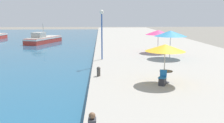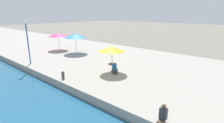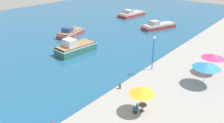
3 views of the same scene
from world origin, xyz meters
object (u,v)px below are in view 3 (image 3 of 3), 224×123
object	(u,v)px
fishing_boat_near	(75,47)
fishing_boat_distant	(131,14)
cafe_umbrella_pink	(142,91)
cafe_table	(143,106)
fishing_boat_mid	(71,32)
cafe_chair_left	(135,110)
lamppost	(154,47)
fishing_boat_far	(159,26)
mooring_bollard	(120,86)
cafe_umbrella_striped	(213,56)
cafe_umbrella_white	(207,66)

from	to	relation	value
fishing_boat_near	fishing_boat_distant	distance (m)	28.92
cafe_umbrella_pink	cafe_table	world-z (taller)	cafe_umbrella_pink
fishing_boat_mid	cafe_umbrella_pink	bearing A→B (deg)	-42.73
cafe_chair_left	lamppost	distance (m)	10.05
fishing_boat_near	fishing_boat_mid	xyz separation A→B (m)	(-7.61, 5.47, -0.21)
cafe_table	lamppost	xyz separation A→B (m)	(-3.87, 8.39, 2.56)
fishing_boat_near	fishing_boat_far	xyz separation A→B (m)	(3.49, 21.45, -0.22)
mooring_bollard	cafe_umbrella_striped	bearing A→B (deg)	58.65
fishing_boat_near	fishing_boat_distant	world-z (taller)	fishing_boat_near
fishing_boat_distant	fishing_boat_mid	bearing A→B (deg)	-82.35
fishing_boat_near	cafe_table	xyz separation A→B (m)	(17.30, -6.89, 0.27)
cafe_table	fishing_boat_far	bearing A→B (deg)	115.98
cafe_table	cafe_umbrella_striped	bearing A→B (deg)	79.40
fishing_boat_near	fishing_boat_distant	xyz separation A→B (m)	(-8.29, 27.70, -0.22)
cafe_umbrella_pink	cafe_umbrella_white	xyz separation A→B (m)	(2.82, 8.93, 0.20)
cafe_table	cafe_chair_left	bearing A→B (deg)	-121.35
fishing_boat_distant	cafe_chair_left	xyz separation A→B (m)	(25.20, -35.21, 0.28)
cafe_umbrella_white	lamppost	distance (m)	6.63
cafe_table	lamppost	world-z (taller)	lamppost
fishing_boat_far	mooring_bollard	world-z (taller)	fishing_boat_far
cafe_umbrella_striped	fishing_boat_far	bearing A→B (deg)	135.56
cafe_umbrella_pink	cafe_umbrella_white	distance (m)	9.37
cafe_table	cafe_chair_left	size ratio (longest dim) A/B	0.88
mooring_bollard	cafe_table	bearing A→B (deg)	-24.24
fishing_boat_far	mooring_bollard	bearing A→B (deg)	-49.80
fishing_boat_near	mooring_bollard	size ratio (longest dim) A/B	10.55
cafe_umbrella_pink	cafe_table	bearing A→B (deg)	16.24
cafe_table	fishing_boat_distant	bearing A→B (deg)	126.48
mooring_bollard	cafe_chair_left	bearing A→B (deg)	-33.39
cafe_umbrella_pink	cafe_table	size ratio (longest dim) A/B	3.01
fishing_boat_far	fishing_boat_near	bearing A→B (deg)	-79.10
fishing_boat_far	cafe_chair_left	bearing A→B (deg)	-44.97
cafe_chair_left	lamppost	world-z (taller)	lamppost
fishing_boat_far	cafe_umbrella_white	size ratio (longest dim) A/B	2.75
fishing_boat_far	cafe_umbrella_pink	size ratio (longest dim) A/B	3.52
fishing_boat_far	fishing_boat_distant	xyz separation A→B (m)	(-11.77, 6.26, -0.00)
fishing_boat_distant	cafe_chair_left	size ratio (longest dim) A/B	9.42
cafe_table	cafe_chair_left	xyz separation A→B (m)	(-0.38, -0.62, -0.21)
fishing_boat_mid	mooring_bollard	bearing A→B (deg)	-42.97
fishing_boat_far	cafe_chair_left	xyz separation A→B (m)	(13.43, -28.95, 0.28)
cafe_umbrella_white	cafe_umbrella_striped	world-z (taller)	cafe_umbrella_white
fishing_boat_near	mooring_bollard	bearing A→B (deg)	-16.23
fishing_boat_mid	cafe_table	xyz separation A→B (m)	(24.91, -12.36, 0.47)
cafe_umbrella_white	cafe_chair_left	world-z (taller)	cafe_umbrella_white
fishing_boat_mid	mooring_bollard	distance (m)	23.27
cafe_umbrella_striped	cafe_chair_left	xyz separation A→B (m)	(-2.71, -13.12, -1.90)
fishing_boat_far	cafe_umbrella_striped	size ratio (longest dim) A/B	3.02
cafe_umbrella_pink	cafe_umbrella_white	bearing A→B (deg)	72.49
fishing_boat_mid	cafe_umbrella_pink	xyz separation A→B (m)	(24.78, -12.39, 2.11)
cafe_umbrella_striped	lamppost	xyz separation A→B (m)	(-6.21, -4.11, 0.87)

